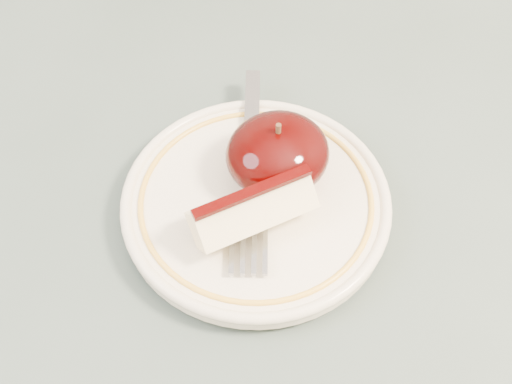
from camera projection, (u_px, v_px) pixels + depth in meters
plate at (256, 203)px, 0.54m from camera, size 0.20×0.20×0.02m
apple_half at (278, 154)px, 0.53m from camera, size 0.08×0.07×0.06m
apple_wedge at (253, 209)px, 0.50m from camera, size 0.09×0.05×0.04m
fork at (251, 169)px, 0.54m from camera, size 0.12×0.18×0.00m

